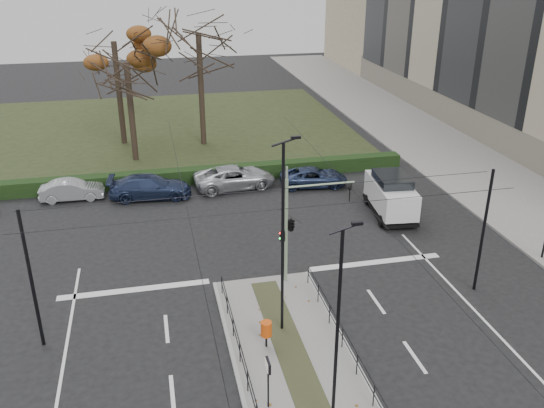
% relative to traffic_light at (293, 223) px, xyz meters
% --- Properties ---
extents(ground, '(140.00, 140.00, 0.00)m').
position_rel_traffic_light_xyz_m(ground, '(-1.38, -4.50, -3.15)').
color(ground, black).
rests_on(ground, ground).
extents(median_island, '(4.40, 15.00, 0.14)m').
position_rel_traffic_light_xyz_m(median_island, '(-1.38, -7.00, -3.08)').
color(median_island, slate).
rests_on(median_island, ground).
extents(sidewalk_east, '(8.00, 90.00, 0.14)m').
position_rel_traffic_light_xyz_m(sidewalk_east, '(16.62, 17.50, -3.08)').
color(sidewalk_east, slate).
rests_on(sidewalk_east, ground).
extents(park, '(38.00, 26.00, 0.10)m').
position_rel_traffic_light_xyz_m(park, '(-7.38, 27.50, -3.10)').
color(park, black).
rests_on(park, ground).
extents(hedge, '(38.00, 1.00, 1.00)m').
position_rel_traffic_light_xyz_m(hedge, '(-7.38, 14.10, -2.65)').
color(hedge, black).
rests_on(hedge, ground).
extents(median_railing, '(4.14, 13.24, 0.92)m').
position_rel_traffic_light_xyz_m(median_railing, '(-1.38, -7.10, -2.17)').
color(median_railing, black).
rests_on(median_railing, median_island).
extents(catenary, '(20.00, 34.00, 6.00)m').
position_rel_traffic_light_xyz_m(catenary, '(-1.38, -2.88, 0.27)').
color(catenary, black).
rests_on(catenary, ground).
extents(traffic_light, '(3.51, 2.01, 5.17)m').
position_rel_traffic_light_xyz_m(traffic_light, '(0.00, 0.00, 0.00)').
color(traffic_light, gray).
rests_on(traffic_light, median_island).
extents(litter_bin, '(0.45, 0.45, 1.15)m').
position_rel_traffic_light_xyz_m(litter_bin, '(-2.26, -4.76, -2.19)').
color(litter_bin, black).
rests_on(litter_bin, median_island).
extents(info_panel, '(0.11, 0.51, 1.97)m').
position_rel_traffic_light_xyz_m(info_panel, '(-2.89, -8.01, -1.46)').
color(info_panel, black).
rests_on(info_panel, median_island).
extents(streetlamp_median_near, '(0.63, 0.13, 7.51)m').
position_rel_traffic_light_xyz_m(streetlamp_median_near, '(-1.03, -9.44, 0.81)').
color(streetlamp_median_near, black).
rests_on(streetlamp_median_near, median_island).
extents(streetlamp_median_far, '(0.69, 0.14, 8.31)m').
position_rel_traffic_light_xyz_m(streetlamp_median_far, '(-1.36, -3.73, 1.22)').
color(streetlamp_median_far, black).
rests_on(streetlamp_median_far, median_island).
extents(parked_car_second, '(3.97, 1.42, 1.30)m').
position_rel_traffic_light_xyz_m(parked_car_second, '(-11.19, 12.77, -2.50)').
color(parked_car_second, '#AAACB2').
rests_on(parked_car_second, ground).
extents(parked_car_third, '(5.36, 2.57, 1.51)m').
position_rel_traffic_light_xyz_m(parked_car_third, '(-6.31, 11.98, -2.40)').
color(parked_car_third, '#1F2B4A').
rests_on(parked_car_third, ground).
extents(parked_car_fourth, '(5.60, 3.03, 1.49)m').
position_rel_traffic_light_xyz_m(parked_car_fourth, '(-0.74, 12.51, -2.40)').
color(parked_car_fourth, '#AAACB2').
rests_on(parked_car_fourth, ground).
extents(white_van, '(2.58, 4.99, 2.53)m').
position_rel_traffic_light_xyz_m(white_van, '(7.69, 6.26, -1.83)').
color(white_van, silver).
rests_on(white_van, ground).
extents(rust_tree, '(8.02, 8.02, 10.69)m').
position_rel_traffic_light_xyz_m(rust_tree, '(-8.12, 23.98, 5.07)').
color(rust_tree, black).
rests_on(rust_tree, park).
extents(bare_tree_center, '(7.44, 7.44, 11.69)m').
position_rel_traffic_light_xyz_m(bare_tree_center, '(-1.74, 22.37, 5.11)').
color(bare_tree_center, black).
rests_on(bare_tree_center, park).
extents(bare_tree_near, '(5.93, 5.93, 9.68)m').
position_rel_traffic_light_xyz_m(bare_tree_near, '(-7.21, 19.54, 3.69)').
color(bare_tree_near, black).
rests_on(bare_tree_near, park).
extents(parked_car_fifth, '(4.71, 2.55, 1.25)m').
position_rel_traffic_light_xyz_m(parked_car_fifth, '(4.50, 11.69, -2.52)').
color(parked_car_fifth, '#1F2B4A').
rests_on(parked_car_fifth, ground).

